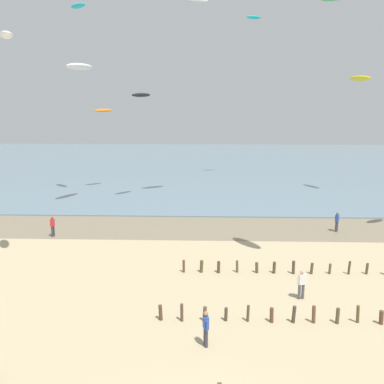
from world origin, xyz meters
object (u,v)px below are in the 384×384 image
person_left_flank (337,221)px  kite_aloft_3 (78,6)px  kite_aloft_10 (104,110)px  kite_aloft_2 (6,35)px  kite_aloft_1 (254,17)px  person_right_flank (206,327)px  person_mid_beach (53,226)px  person_by_waterline (302,284)px  kite_aloft_8 (360,78)px  kite_aloft_4 (141,95)px  kite_aloft_0 (80,67)px

person_left_flank → kite_aloft_3: kite_aloft_3 is taller
kite_aloft_10 → kite_aloft_2: bearing=53.3°
kite_aloft_1 → kite_aloft_2: (-17.97, -34.31, -6.97)m
person_right_flank → kite_aloft_10: 37.91m
person_mid_beach → person_by_waterline: (18.00, -10.89, 0.00)m
person_mid_beach → kite_aloft_2: kite_aloft_2 is taller
person_mid_beach → kite_aloft_8: (29.77, 16.87, 12.50)m
person_left_flank → kite_aloft_1: bearing=101.5°
person_right_flank → kite_aloft_3: bearing=114.4°
person_right_flank → kite_aloft_4: (-6.96, 28.69, 10.64)m
person_by_waterline → kite_aloft_2: size_ratio=0.75×
person_mid_beach → kite_aloft_1: kite_aloft_1 is taller
person_mid_beach → kite_aloft_8: size_ratio=0.57×
kite_aloft_4 → kite_aloft_2: bearing=-152.8°
person_right_flank → kite_aloft_1: kite_aloft_1 is taller
person_by_waterline → kite_aloft_1: 43.25m
person_left_flank → kite_aloft_8: bearing=67.8°
person_right_flank → kite_aloft_8: (17.14, 32.74, 12.50)m
person_right_flank → kite_aloft_1: 48.05m
person_right_flank → kite_aloft_0: kite_aloft_0 is taller
kite_aloft_8 → kite_aloft_10: (-29.60, 1.93, -3.58)m
kite_aloft_8 → kite_aloft_10: 29.88m
person_right_flank → person_by_waterline: bearing=42.8°
kite_aloft_0 → kite_aloft_8: size_ratio=1.19×
person_right_flank → kite_aloft_1: (6.09, 42.88, 20.82)m
kite_aloft_3 → kite_aloft_2: bearing=-40.4°
person_left_flank → kite_aloft_4: (-18.10, 10.68, 10.64)m
kite_aloft_3 → kite_aloft_8: bearing=51.1°
kite_aloft_4 → kite_aloft_1: bearing=-1.6°
person_by_waterline → kite_aloft_4: (-12.34, 23.71, 10.64)m
kite_aloft_0 → person_right_flank: bearing=-128.0°
person_left_flank → person_right_flank: same height
person_right_flank → kite_aloft_1: size_ratio=0.79×
kite_aloft_0 → kite_aloft_8: 30.49m
kite_aloft_8 → kite_aloft_10: bearing=-121.8°
person_right_flank → kite_aloft_10: (-12.46, 34.67, 8.92)m
person_mid_beach → kite_aloft_10: 20.81m
person_mid_beach → person_right_flank: (12.63, -15.87, 0.00)m
kite_aloft_0 → kite_aloft_1: bearing=-21.0°
kite_aloft_2 → person_left_flank: bearing=84.1°
person_left_flank → kite_aloft_3: 33.60m
kite_aloft_0 → kite_aloft_3: kite_aloft_3 is taller
person_by_waterline → kite_aloft_0: size_ratio=0.48×
person_mid_beach → kite_aloft_3: (-0.84, 13.74, 19.72)m
person_mid_beach → kite_aloft_4: kite_aloft_4 is taller
kite_aloft_2 → kite_aloft_3: size_ratio=0.88×
person_left_flank → kite_aloft_10: kite_aloft_10 is taller
person_by_waterline → person_left_flank: same height
kite_aloft_0 → person_by_waterline: bearing=-113.1°
person_left_flank → kite_aloft_2: size_ratio=0.75×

